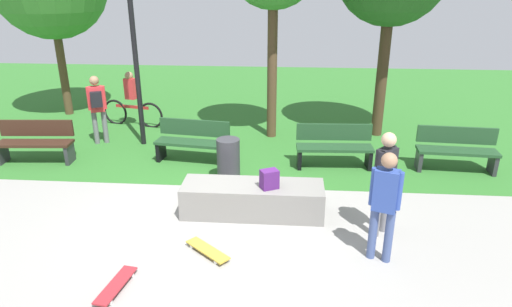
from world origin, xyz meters
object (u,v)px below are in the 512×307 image
(skater_performing_trick, at_px, (385,200))
(park_bench_center_lawn, at_px, (193,140))
(skateboard_by_ledge, at_px, (116,285))
(skater_watching, at_px, (385,176))
(park_bench_far_right, at_px, (35,141))
(backpack_on_ledge, at_px, (269,179))
(cyclist_on_bicycle, at_px, (132,103))
(park_bench_far_left, at_px, (457,149))
(lamp_post, at_px, (133,31))
(trash_bin, at_px, (228,160))
(skateboard_spare, at_px, (208,250))
(park_bench_near_path, at_px, (334,145))
(pedestrian_with_backpack, at_px, (97,104))
(concrete_ledge, at_px, (253,199))

(skater_performing_trick, xyz_separation_m, park_bench_center_lawn, (-3.42, 3.49, -0.47))
(skater_performing_trick, bearing_deg, skateboard_by_ledge, -164.77)
(skater_watching, xyz_separation_m, park_bench_far_right, (-6.98, 2.47, -0.50))
(backpack_on_ledge, height_order, cyclist_on_bicycle, cyclist_on_bicycle)
(skater_watching, xyz_separation_m, park_bench_center_lawn, (-3.56, 2.76, -0.50))
(park_bench_far_right, height_order, park_bench_far_left, same)
(park_bench_far_right, xyz_separation_m, lamp_post, (1.96, 1.30, 2.21))
(skater_performing_trick, xyz_separation_m, skater_watching, (0.13, 0.72, 0.03))
(lamp_post, distance_m, cyclist_on_bicycle, 2.61)
(skater_watching, relative_size, trash_bin, 1.90)
(skater_performing_trick, relative_size, park_bench_center_lawn, 0.99)
(skateboard_spare, xyz_separation_m, park_bench_near_path, (2.11, 3.48, 0.42))
(park_bench_far_right, relative_size, cyclist_on_bicycle, 0.91)
(lamp_post, bearing_deg, cyclist_on_bicycle, 117.15)
(skater_performing_trick, height_order, park_bench_far_right, skater_performing_trick)
(pedestrian_with_backpack, distance_m, cyclist_on_bicycle, 1.55)
(skater_watching, bearing_deg, park_bench_far_left, 53.00)
(park_bench_far_left, bearing_deg, park_bench_far_right, -178.60)
(backpack_on_ledge, bearing_deg, pedestrian_with_backpack, 115.30)
(park_bench_far_right, bearing_deg, skateboard_spare, -36.73)
(concrete_ledge, bearing_deg, skater_performing_trick, -32.15)
(skateboard_by_ledge, bearing_deg, cyclist_on_bicycle, 106.99)
(skater_performing_trick, distance_m, park_bench_near_path, 3.47)
(skateboard_spare, bearing_deg, park_bench_near_path, 58.81)
(skater_watching, bearing_deg, trash_bin, 146.12)
(skateboard_by_ledge, bearing_deg, park_bench_center_lawn, 88.82)
(park_bench_far_right, bearing_deg, skater_watching, -19.50)
(backpack_on_ledge, distance_m, skater_performing_trick, 1.98)
(park_bench_far_right, bearing_deg, pedestrian_with_backpack, 53.27)
(park_bench_center_lawn, bearing_deg, park_bench_near_path, -1.29)
(lamp_post, bearing_deg, concrete_ledge, -47.93)
(concrete_ledge, height_order, skater_performing_trick, skater_performing_trick)
(backpack_on_ledge, bearing_deg, cyclist_on_bicycle, 102.84)
(park_bench_far_left, relative_size, lamp_post, 0.37)
(park_bench_far_left, xyz_separation_m, lamp_post, (-7.04, 1.07, 2.21))
(backpack_on_ledge, bearing_deg, lamp_post, 107.07)
(park_bench_near_path, height_order, trash_bin, park_bench_near_path)
(backpack_on_ledge, distance_m, trash_bin, 1.67)
(concrete_ledge, relative_size, park_bench_center_lawn, 1.45)
(park_bench_far_left, distance_m, lamp_post, 7.46)
(lamp_post, height_order, pedestrian_with_backpack, lamp_post)
(skater_watching, xyz_separation_m, trash_bin, (-2.64, 1.77, -0.54))
(skater_performing_trick, bearing_deg, skateboard_spare, -178.46)
(park_bench_far_right, bearing_deg, concrete_ledge, -21.99)
(skater_performing_trick, height_order, skateboard_spare, skater_performing_trick)
(concrete_ledge, xyz_separation_m, skater_watching, (2.05, -0.48, 0.71))
(concrete_ledge, distance_m, backpack_on_ledge, 0.53)
(park_bench_center_lawn, bearing_deg, park_bench_far_left, -0.73)
(trash_bin, xyz_separation_m, cyclist_on_bicycle, (-3.11, 3.43, 0.19))
(skater_performing_trick, relative_size, park_bench_near_path, 1.01)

